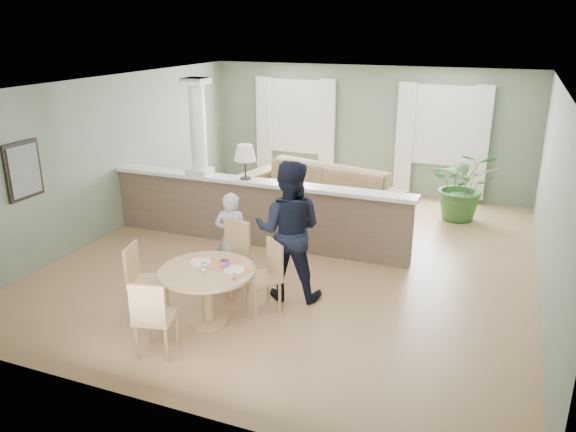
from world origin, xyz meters
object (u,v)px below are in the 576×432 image
at_px(chair_side, 142,277).
at_px(dining_table, 208,280).
at_px(houseplant, 464,185).
at_px(man_person, 289,231).
at_px(sofa, 316,193).
at_px(child_person, 232,238).
at_px(chair_far_man, 267,273).
at_px(chair_far_boy, 232,253).
at_px(chair_near, 153,315).

bearing_deg(chair_side, dining_table, -96.08).
distance_m(houseplant, man_person, 4.55).
bearing_deg(houseplant, chair_side, -122.64).
relative_size(sofa, chair_side, 3.49).
height_order(chair_side, man_person, man_person).
xyz_separation_m(child_person, man_person, (0.91, -0.12, 0.28)).
height_order(chair_far_man, man_person, man_person).
bearing_deg(child_person, sofa, -104.16).
bearing_deg(chair_far_man, dining_table, -92.62).
bearing_deg(chair_far_boy, chair_far_man, -13.19).
bearing_deg(chair_far_boy, chair_near, -79.11).
bearing_deg(chair_far_man, sofa, 139.04).
height_order(sofa, dining_table, sofa).
bearing_deg(man_person, child_person, -18.31).
relative_size(sofa, chair_near, 3.53).
height_order(sofa, child_person, child_person).
relative_size(chair_far_man, chair_side, 0.98).
xyz_separation_m(chair_far_boy, chair_near, (-0.05, -1.79, -0.04)).
distance_m(chair_far_boy, chair_far_man, 0.73).
bearing_deg(chair_far_man, man_person, 114.07).
xyz_separation_m(chair_near, chair_side, (-0.69, 0.76, 0.01)).
bearing_deg(dining_table, man_person, 57.64).
bearing_deg(child_person, dining_table, 91.77).
distance_m(child_person, man_person, 0.96).
xyz_separation_m(houseplant, child_person, (-2.78, -4.01, -0.00)).
distance_m(sofa, chair_near, 5.17).
bearing_deg(man_person, sofa, -87.77).
bearing_deg(child_person, man_person, 161.20).
relative_size(chair_far_man, chair_near, 0.99).
relative_size(sofa, man_person, 1.72).
distance_m(sofa, chair_side, 4.48).
relative_size(chair_near, man_person, 0.49).
relative_size(chair_side, man_person, 0.49).
bearing_deg(man_person, dining_table, 47.06).
bearing_deg(sofa, chair_far_boy, -76.02).
height_order(chair_far_boy, chair_near, chair_far_boy).
xyz_separation_m(chair_far_man, man_person, (0.12, 0.44, 0.44)).
xyz_separation_m(dining_table, chair_near, (-0.19, -0.89, -0.06)).
bearing_deg(houseplant, chair_far_man, -113.48).
distance_m(dining_table, chair_far_boy, 0.91).
height_order(houseplant, chair_near, houseplant).
bearing_deg(chair_far_boy, dining_table, -68.88).
bearing_deg(chair_far_boy, sofa, 101.94).
bearing_deg(dining_table, child_person, 102.85).
bearing_deg(chair_near, dining_table, -115.23).
xyz_separation_m(chair_near, man_person, (0.84, 1.92, 0.44)).
bearing_deg(sofa, chair_far_man, -65.83).
bearing_deg(dining_table, chair_near, -101.96).
height_order(sofa, chair_far_boy, chair_far_boy).
height_order(chair_far_boy, chair_side, chair_far_boy).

